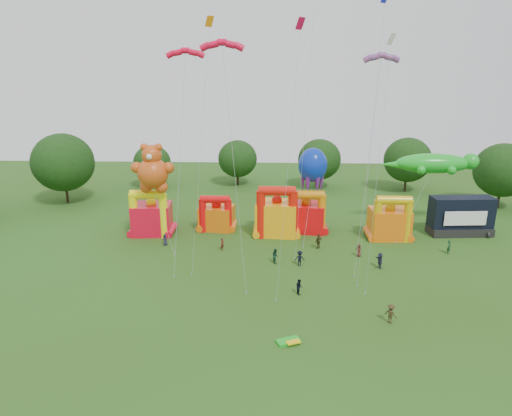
{
  "coord_description": "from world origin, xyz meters",
  "views": [
    {
      "loc": [
        -0.93,
        -32.62,
        22.14
      ],
      "look_at": [
        -2.94,
        18.0,
        6.82
      ],
      "focal_mm": 32.0,
      "sensor_mm": 36.0,
      "label": 1
    }
  ],
  "objects_px": {
    "bouncy_castle_0": "(151,217)",
    "gecko_kite": "(419,195)",
    "bouncy_castle_2": "(277,216)",
    "spectator_0": "(165,240)",
    "octopus_kite": "(310,190)",
    "spectator_4": "(318,241)",
    "stage_trailer": "(461,216)",
    "teddy_bear_kite": "(159,200)"
  },
  "relations": [
    {
      "from": "stage_trailer",
      "to": "spectator_4",
      "type": "xyz_separation_m",
      "value": [
        -20.34,
        -6.37,
        -1.62
      ]
    },
    {
      "from": "bouncy_castle_2",
      "to": "gecko_kite",
      "type": "height_order",
      "value": "gecko_kite"
    },
    {
      "from": "teddy_bear_kite",
      "to": "octopus_kite",
      "type": "height_order",
      "value": "teddy_bear_kite"
    },
    {
      "from": "octopus_kite",
      "to": "spectator_0",
      "type": "distance_m",
      "value": 20.74
    },
    {
      "from": "bouncy_castle_0",
      "to": "octopus_kite",
      "type": "relative_size",
      "value": 0.56
    },
    {
      "from": "bouncy_castle_0",
      "to": "bouncy_castle_2",
      "type": "height_order",
      "value": "bouncy_castle_2"
    },
    {
      "from": "spectator_0",
      "to": "bouncy_castle_0",
      "type": "bearing_deg",
      "value": 144.28
    },
    {
      "from": "octopus_kite",
      "to": "spectator_4",
      "type": "distance_m",
      "value": 7.79
    },
    {
      "from": "spectator_4",
      "to": "bouncy_castle_2",
      "type": "bearing_deg",
      "value": -85.62
    },
    {
      "from": "teddy_bear_kite",
      "to": "gecko_kite",
      "type": "distance_m",
      "value": 35.76
    },
    {
      "from": "stage_trailer",
      "to": "octopus_kite",
      "type": "relative_size",
      "value": 0.73
    },
    {
      "from": "gecko_kite",
      "to": "octopus_kite",
      "type": "bearing_deg",
      "value": -174.71
    },
    {
      "from": "octopus_kite",
      "to": "spectator_4",
      "type": "xyz_separation_m",
      "value": [
        0.82,
        -5.63,
        -5.32
      ]
    },
    {
      "from": "bouncy_castle_2",
      "to": "stage_trailer",
      "type": "height_order",
      "value": "bouncy_castle_2"
    },
    {
      "from": "spectator_0",
      "to": "stage_trailer",
      "type": "bearing_deg",
      "value": 29.28
    },
    {
      "from": "bouncy_castle_0",
      "to": "stage_trailer",
      "type": "xyz_separation_m",
      "value": [
        43.25,
        1.76,
        0.07
      ]
    },
    {
      "from": "stage_trailer",
      "to": "spectator_4",
      "type": "relative_size",
      "value": 4.41
    },
    {
      "from": "octopus_kite",
      "to": "spectator_4",
      "type": "bearing_deg",
      "value": -81.67
    },
    {
      "from": "teddy_bear_kite",
      "to": "bouncy_castle_2",
      "type": "bearing_deg",
      "value": 15.28
    },
    {
      "from": "bouncy_castle_0",
      "to": "gecko_kite",
      "type": "distance_m",
      "value": 37.64
    },
    {
      "from": "stage_trailer",
      "to": "octopus_kite",
      "type": "xyz_separation_m",
      "value": [
        -21.17,
        -0.74,
        3.7
      ]
    },
    {
      "from": "bouncy_castle_0",
      "to": "gecko_kite",
      "type": "xyz_separation_m",
      "value": [
        37.45,
        2.44,
        2.92
      ]
    },
    {
      "from": "teddy_bear_kite",
      "to": "octopus_kite",
      "type": "xyz_separation_m",
      "value": [
        19.85,
        4.75,
        0.23
      ]
    },
    {
      "from": "stage_trailer",
      "to": "spectator_0",
      "type": "xyz_separation_m",
      "value": [
        -40.44,
        -6.01,
        -1.84
      ]
    },
    {
      "from": "gecko_kite",
      "to": "bouncy_castle_2",
      "type": "bearing_deg",
      "value": -174.26
    },
    {
      "from": "gecko_kite",
      "to": "octopus_kite",
      "type": "xyz_separation_m",
      "value": [
        -15.36,
        -1.42,
        0.84
      ]
    },
    {
      "from": "spectator_4",
      "to": "bouncy_castle_0",
      "type": "bearing_deg",
      "value": -53.94
    },
    {
      "from": "gecko_kite",
      "to": "bouncy_castle_0",
      "type": "bearing_deg",
      "value": -176.27
    },
    {
      "from": "stage_trailer",
      "to": "teddy_bear_kite",
      "type": "distance_m",
      "value": 41.53
    },
    {
      "from": "gecko_kite",
      "to": "spectator_0",
      "type": "relative_size",
      "value": 9.05
    },
    {
      "from": "stage_trailer",
      "to": "spectator_0",
      "type": "height_order",
      "value": "stage_trailer"
    },
    {
      "from": "bouncy_castle_2",
      "to": "teddy_bear_kite",
      "type": "bearing_deg",
      "value": -164.72
    },
    {
      "from": "octopus_kite",
      "to": "spectator_4",
      "type": "relative_size",
      "value": 6.06
    },
    {
      "from": "bouncy_castle_0",
      "to": "stage_trailer",
      "type": "height_order",
      "value": "bouncy_castle_0"
    },
    {
      "from": "octopus_kite",
      "to": "spectator_0",
      "type": "bearing_deg",
      "value": -164.72
    },
    {
      "from": "bouncy_castle_0",
      "to": "teddy_bear_kite",
      "type": "height_order",
      "value": "teddy_bear_kite"
    },
    {
      "from": "spectator_4",
      "to": "teddy_bear_kite",
      "type": "bearing_deg",
      "value": -44.98
    },
    {
      "from": "bouncy_castle_2",
      "to": "spectator_4",
      "type": "relative_size",
      "value": 3.7
    },
    {
      "from": "bouncy_castle_2",
      "to": "gecko_kite",
      "type": "distance_m",
      "value": 20.22
    },
    {
      "from": "stage_trailer",
      "to": "gecko_kite",
      "type": "bearing_deg",
      "value": 173.32
    },
    {
      "from": "bouncy_castle_2",
      "to": "spectator_0",
      "type": "relative_size",
      "value": 4.75
    },
    {
      "from": "bouncy_castle_0",
      "to": "teddy_bear_kite",
      "type": "bearing_deg",
      "value": -59.16
    }
  ]
}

